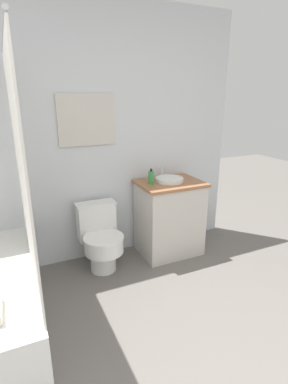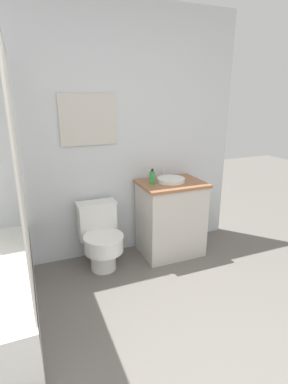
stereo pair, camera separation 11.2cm
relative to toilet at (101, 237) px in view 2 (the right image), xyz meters
The scene contains 5 objects.
wall_back 0.98m from the toilet, 102.38° to the left, with size 3.33×0.07×2.50m.
toilet is the anchor object (origin of this frame).
vanity 0.77m from the toilet, ahead, with size 0.66×0.50×0.80m.
sink 0.91m from the toilet, ahead, with size 0.29×0.32×0.13m.
soap_bottle 0.78m from the toilet, ahead, with size 0.06×0.06×0.15m.
Camera 2 is at (-0.55, -0.55, 1.65)m, focal length 28.00 mm.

